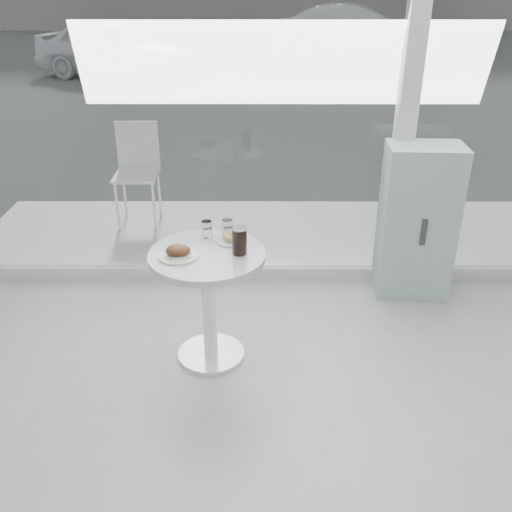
{
  "coord_description": "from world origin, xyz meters",
  "views": [
    {
      "loc": [
        -0.19,
        -1.2,
        2.32
      ],
      "look_at": [
        -0.2,
        1.7,
        0.85
      ],
      "focal_mm": 40.0,
      "sensor_mm": 36.0,
      "label": 1
    }
  ],
  "objects_px": {
    "water_tumbler_a": "(207,230)",
    "patio_chair": "(137,166)",
    "car_silver": "(355,34)",
    "water_tumbler_b": "(227,229)",
    "plate_fritter": "(179,252)",
    "main_table": "(208,284)",
    "cola_glass": "(240,241)",
    "mint_cabinet": "(417,222)",
    "plate_donut": "(232,239)",
    "car_white": "(117,48)"
  },
  "relations": [
    {
      "from": "water_tumbler_a",
      "to": "patio_chair",
      "type": "bearing_deg",
      "value": 112.83
    },
    {
      "from": "car_silver",
      "to": "water_tumbler_b",
      "type": "distance_m",
      "value": 13.32
    },
    {
      "from": "water_tumbler_b",
      "to": "plate_fritter",
      "type": "bearing_deg",
      "value": -133.51
    },
    {
      "from": "main_table",
      "to": "cola_glass",
      "type": "height_order",
      "value": "cola_glass"
    },
    {
      "from": "patio_chair",
      "to": "cola_glass",
      "type": "height_order",
      "value": "patio_chair"
    },
    {
      "from": "cola_glass",
      "to": "main_table",
      "type": "bearing_deg",
      "value": 177.79
    },
    {
      "from": "mint_cabinet",
      "to": "patio_chair",
      "type": "distance_m",
      "value": 2.74
    },
    {
      "from": "main_table",
      "to": "plate_donut",
      "type": "relative_size",
      "value": 3.81
    },
    {
      "from": "mint_cabinet",
      "to": "cola_glass",
      "type": "height_order",
      "value": "mint_cabinet"
    },
    {
      "from": "plate_fritter",
      "to": "cola_glass",
      "type": "distance_m",
      "value": 0.37
    },
    {
      "from": "patio_chair",
      "to": "car_white",
      "type": "xyz_separation_m",
      "value": [
        -2.1,
        8.62,
        0.06
      ]
    },
    {
      "from": "mint_cabinet",
      "to": "car_white",
      "type": "bearing_deg",
      "value": 117.29
    },
    {
      "from": "mint_cabinet",
      "to": "patio_chair",
      "type": "xyz_separation_m",
      "value": [
        -2.38,
        1.35,
        -0.0
      ]
    },
    {
      "from": "mint_cabinet",
      "to": "car_silver",
      "type": "height_order",
      "value": "car_silver"
    },
    {
      "from": "car_white",
      "to": "water_tumbler_a",
      "type": "distance_m",
      "value": 11.02
    },
    {
      "from": "car_silver",
      "to": "water_tumbler_b",
      "type": "xyz_separation_m",
      "value": [
        -2.83,
        -13.02,
        0.09
      ]
    },
    {
      "from": "plate_donut",
      "to": "plate_fritter",
      "type": "bearing_deg",
      "value": -146.43
    },
    {
      "from": "cola_glass",
      "to": "patio_chair",
      "type": "bearing_deg",
      "value": 115.34
    },
    {
      "from": "cola_glass",
      "to": "mint_cabinet",
      "type": "bearing_deg",
      "value": 33.9
    },
    {
      "from": "mint_cabinet",
      "to": "plate_fritter",
      "type": "relative_size",
      "value": 4.81
    },
    {
      "from": "patio_chair",
      "to": "car_silver",
      "type": "relative_size",
      "value": 0.21
    },
    {
      "from": "mint_cabinet",
      "to": "car_white",
      "type": "height_order",
      "value": "car_white"
    },
    {
      "from": "mint_cabinet",
      "to": "plate_donut",
      "type": "xyz_separation_m",
      "value": [
        -1.37,
        -0.72,
        0.19
      ]
    },
    {
      "from": "car_white",
      "to": "cola_glass",
      "type": "xyz_separation_m",
      "value": [
        3.16,
        -10.86,
        0.2
      ]
    },
    {
      "from": "water_tumbler_b",
      "to": "cola_glass",
      "type": "xyz_separation_m",
      "value": [
        0.09,
        -0.25,
        0.03
      ]
    },
    {
      "from": "car_silver",
      "to": "water_tumbler_a",
      "type": "relative_size",
      "value": 40.44
    },
    {
      "from": "main_table",
      "to": "car_silver",
      "type": "distance_m",
      "value": 13.59
    },
    {
      "from": "main_table",
      "to": "patio_chair",
      "type": "distance_m",
      "value": 2.39
    },
    {
      "from": "plate_donut",
      "to": "patio_chair",
      "type": "bearing_deg",
      "value": 115.97
    },
    {
      "from": "main_table",
      "to": "mint_cabinet",
      "type": "bearing_deg",
      "value": 30.04
    },
    {
      "from": "cola_glass",
      "to": "car_silver",
      "type": "bearing_deg",
      "value": 78.34
    },
    {
      "from": "plate_fritter",
      "to": "plate_donut",
      "type": "relative_size",
      "value": 1.23
    },
    {
      "from": "car_white",
      "to": "cola_glass",
      "type": "bearing_deg",
      "value": -143.99
    },
    {
      "from": "plate_donut",
      "to": "cola_glass",
      "type": "relative_size",
      "value": 1.17
    },
    {
      "from": "mint_cabinet",
      "to": "patio_chair",
      "type": "bearing_deg",
      "value": 153.47
    },
    {
      "from": "car_silver",
      "to": "plate_donut",
      "type": "distance_m",
      "value": 13.4
    },
    {
      "from": "car_silver",
      "to": "water_tumbler_a",
      "type": "xyz_separation_m",
      "value": [
        -2.96,
        -13.04,
        0.08
      ]
    },
    {
      "from": "car_silver",
      "to": "cola_glass",
      "type": "relative_size",
      "value": 25.9
    },
    {
      "from": "patio_chair",
      "to": "cola_glass",
      "type": "relative_size",
      "value": 5.56
    },
    {
      "from": "mint_cabinet",
      "to": "water_tumbler_a",
      "type": "bearing_deg",
      "value": -153.95
    },
    {
      "from": "plate_fritter",
      "to": "water_tumbler_b",
      "type": "height_order",
      "value": "water_tumbler_b"
    },
    {
      "from": "plate_donut",
      "to": "car_silver",
      "type": "bearing_deg",
      "value": 77.98
    },
    {
      "from": "mint_cabinet",
      "to": "car_silver",
      "type": "xyz_separation_m",
      "value": [
        1.42,
        12.38,
        0.14
      ]
    },
    {
      "from": "patio_chair",
      "to": "water_tumbler_b",
      "type": "bearing_deg",
      "value": -64.21
    },
    {
      "from": "patio_chair",
      "to": "water_tumbler_b",
      "type": "xyz_separation_m",
      "value": [
        0.98,
        -1.99,
        0.23
      ]
    },
    {
      "from": "mint_cabinet",
      "to": "plate_donut",
      "type": "bearing_deg",
      "value": -149.28
    },
    {
      "from": "patio_chair",
      "to": "cola_glass",
      "type": "distance_m",
      "value": 2.49
    },
    {
      "from": "car_white",
      "to": "water_tumbler_b",
      "type": "relative_size",
      "value": 34.11
    },
    {
      "from": "plate_donut",
      "to": "water_tumbler_a",
      "type": "xyz_separation_m",
      "value": [
        -0.17,
        0.07,
        0.03
      ]
    },
    {
      "from": "mint_cabinet",
      "to": "water_tumbler_a",
      "type": "distance_m",
      "value": 1.69
    }
  ]
}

